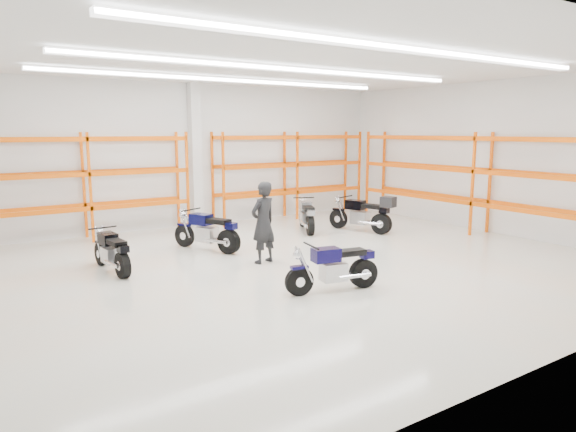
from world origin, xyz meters
TOP-DOWN VIEW (x-y plane):
  - ground at (0.00, 0.00)m, footprint 14.00×14.00m
  - room_shell at (0.00, 0.03)m, footprint 14.02×12.02m
  - motorcycle_main at (-0.54, -2.01)m, footprint 1.92×0.73m
  - motorcycle_back_a at (-3.77, 1.67)m, footprint 0.62×1.88m
  - motorcycle_back_b at (-1.16, 2.40)m, footprint 1.04×1.97m
  - motorcycle_back_c at (2.41, 3.12)m, footprint 1.02×1.86m
  - motorcycle_back_d at (3.82, 2.06)m, footprint 1.02×2.16m
  - standing_man at (-0.61, 0.60)m, footprint 0.79×0.62m
  - structural_column at (0.00, 5.82)m, footprint 0.32×0.32m
  - pallet_racking_back_left at (-3.40, 5.48)m, footprint 5.67×0.87m
  - pallet_racking_back_right at (3.40, 5.48)m, footprint 5.67×0.87m
  - pallet_racking_side at (6.48, 0.00)m, footprint 0.87×9.07m

SIDE VIEW (x-z plane):
  - ground at x=0.00m, z-range 0.00..0.00m
  - motorcycle_back_a at x=-3.77m, z-range -0.03..0.89m
  - motorcycle_main at x=-0.54m, z-range -0.03..0.92m
  - motorcycle_back_c at x=2.41m, z-range -0.03..0.95m
  - motorcycle_back_b at x=-1.16m, z-range -0.03..1.00m
  - motorcycle_back_d at x=3.82m, z-range -0.02..1.11m
  - standing_man at x=-0.61m, z-range 0.00..1.90m
  - pallet_racking_back_left at x=-3.40m, z-range 0.29..3.29m
  - pallet_racking_back_right at x=3.40m, z-range 0.29..3.29m
  - pallet_racking_side at x=6.48m, z-range 0.31..3.31m
  - structural_column at x=0.00m, z-range 0.00..4.50m
  - room_shell at x=0.00m, z-range 1.03..5.54m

